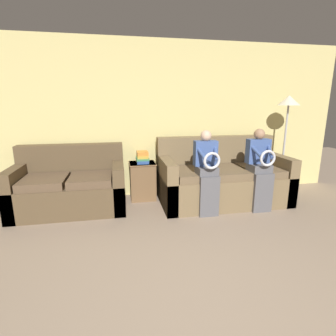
{
  "coord_description": "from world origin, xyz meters",
  "views": [
    {
      "loc": [
        -0.58,
        -1.21,
        1.55
      ],
      "look_at": [
        0.02,
        1.9,
        0.77
      ],
      "focal_mm": 28.0,
      "sensor_mm": 36.0,
      "label": 1
    }
  ],
  "objects_px": {
    "couch_main": "(222,180)",
    "child_left_seated": "(207,169)",
    "floor_lamp": "(288,110)",
    "side_shelf": "(143,180)",
    "child_right_seated": "(260,167)",
    "couch_side": "(71,187)",
    "book_stack": "(142,157)"
  },
  "relations": [
    {
      "from": "couch_main",
      "to": "child_left_seated",
      "type": "height_order",
      "value": "child_left_seated"
    },
    {
      "from": "couch_main",
      "to": "floor_lamp",
      "type": "bearing_deg",
      "value": 9.98
    },
    {
      "from": "child_left_seated",
      "to": "floor_lamp",
      "type": "xyz_separation_m",
      "value": [
        1.62,
        0.64,
        0.79
      ]
    },
    {
      "from": "side_shelf",
      "to": "floor_lamp",
      "type": "relative_size",
      "value": 0.36
    },
    {
      "from": "side_shelf",
      "to": "floor_lamp",
      "type": "xyz_separation_m",
      "value": [
        2.46,
        -0.13,
        1.13
      ]
    },
    {
      "from": "child_right_seated",
      "to": "floor_lamp",
      "type": "relative_size",
      "value": 0.71
    },
    {
      "from": "floor_lamp",
      "to": "child_left_seated",
      "type": "bearing_deg",
      "value": -158.42
    },
    {
      "from": "side_shelf",
      "to": "child_left_seated",
      "type": "bearing_deg",
      "value": -42.29
    },
    {
      "from": "couch_side",
      "to": "child_left_seated",
      "type": "bearing_deg",
      "value": -15.31
    },
    {
      "from": "child_right_seated",
      "to": "side_shelf",
      "type": "height_order",
      "value": "child_right_seated"
    },
    {
      "from": "side_shelf",
      "to": "couch_side",
      "type": "bearing_deg",
      "value": -167.92
    },
    {
      "from": "side_shelf",
      "to": "couch_main",
      "type": "bearing_deg",
      "value": -15.19
    },
    {
      "from": "couch_side",
      "to": "side_shelf",
      "type": "relative_size",
      "value": 2.58
    },
    {
      "from": "book_stack",
      "to": "floor_lamp",
      "type": "distance_m",
      "value": 2.56
    },
    {
      "from": "couch_main",
      "to": "book_stack",
      "type": "relative_size",
      "value": 7.65
    },
    {
      "from": "couch_main",
      "to": "child_right_seated",
      "type": "distance_m",
      "value": 0.66
    },
    {
      "from": "side_shelf",
      "to": "book_stack",
      "type": "distance_m",
      "value": 0.39
    },
    {
      "from": "book_stack",
      "to": "floor_lamp",
      "type": "bearing_deg",
      "value": -3.04
    },
    {
      "from": "child_left_seated",
      "to": "side_shelf",
      "type": "bearing_deg",
      "value": 137.71
    },
    {
      "from": "book_stack",
      "to": "floor_lamp",
      "type": "relative_size",
      "value": 0.16
    },
    {
      "from": "couch_side",
      "to": "child_right_seated",
      "type": "height_order",
      "value": "child_right_seated"
    },
    {
      "from": "couch_side",
      "to": "child_right_seated",
      "type": "relative_size",
      "value": 1.32
    },
    {
      "from": "couch_main",
      "to": "floor_lamp",
      "type": "height_order",
      "value": "floor_lamp"
    },
    {
      "from": "side_shelf",
      "to": "floor_lamp",
      "type": "distance_m",
      "value": 2.71
    },
    {
      "from": "couch_side",
      "to": "child_left_seated",
      "type": "height_order",
      "value": "child_left_seated"
    },
    {
      "from": "couch_side",
      "to": "book_stack",
      "type": "distance_m",
      "value": 1.19
    },
    {
      "from": "couch_side",
      "to": "child_right_seated",
      "type": "xyz_separation_m",
      "value": [
        2.75,
        -0.53,
        0.32
      ]
    },
    {
      "from": "couch_side",
      "to": "book_stack",
      "type": "height_order",
      "value": "couch_side"
    },
    {
      "from": "child_right_seated",
      "to": "couch_side",
      "type": "bearing_deg",
      "value": 169.1
    },
    {
      "from": "couch_main",
      "to": "child_right_seated",
      "type": "xyz_separation_m",
      "value": [
        0.41,
        -0.43,
        0.3
      ]
    },
    {
      "from": "child_right_seated",
      "to": "side_shelf",
      "type": "distance_m",
      "value": 1.85
    },
    {
      "from": "child_right_seated",
      "to": "side_shelf",
      "type": "relative_size",
      "value": 1.96
    }
  ]
}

